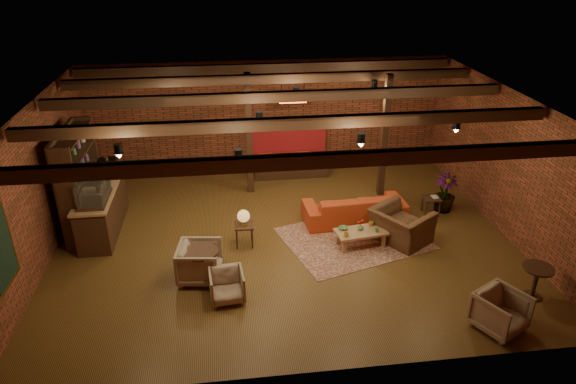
{
  "coord_description": "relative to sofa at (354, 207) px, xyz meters",
  "views": [
    {
      "loc": [
        -1.18,
        -9.86,
        6.07
      ],
      "look_at": [
        0.1,
        0.2,
        1.09
      ],
      "focal_mm": 32.0,
      "sensor_mm": 36.0,
      "label": 1
    }
  ],
  "objects": [
    {
      "name": "ceiling_spotlights",
      "position": [
        -1.76,
        -0.67,
        2.51
      ],
      "size": [
        6.4,
        4.4,
        0.28
      ],
      "primitive_type": null,
      "color": "black",
      "rests_on": "ceiling"
    },
    {
      "name": "wall_left",
      "position": [
        -6.76,
        -0.67,
        1.25
      ],
      "size": [
        0.02,
        8.0,
        3.2
      ],
      "primitive_type": "cube",
      "color": "brown",
      "rests_on": "ground"
    },
    {
      "name": "rug",
      "position": [
        -0.2,
        -0.82,
        -0.35
      ],
      "size": [
        3.54,
        3.07,
        0.01
      ],
      "primitive_type": "cube",
      "rotation": [
        0.0,
        0.0,
        0.29
      ],
      "color": "maroon",
      "rests_on": "floor"
    },
    {
      "name": "round_table_right",
      "position": [
        2.64,
        -3.32,
        0.09
      ],
      "size": [
        0.57,
        0.57,
        0.66
      ],
      "color": "black",
      "rests_on": "floor"
    },
    {
      "name": "post_right",
      "position": [
        1.04,
        1.33,
        1.25
      ],
      "size": [
        0.16,
        0.16,
        3.2
      ],
      "primitive_type": "cube",
      "color": "black",
      "rests_on": "ground"
    },
    {
      "name": "service_sign",
      "position": [
        -1.16,
        2.43,
        2.0
      ],
      "size": [
        0.86,
        0.06,
        0.3
      ],
      "primitive_type": "cube",
      "color": "#F34018",
      "rests_on": "ceiling"
    },
    {
      "name": "plant_tall",
      "position": [
        2.33,
        0.21,
        1.1
      ],
      "size": [
        1.64,
        1.64,
        2.89
      ],
      "primitive_type": "imported",
      "rotation": [
        0.0,
        0.0,
        -0.01
      ],
      "color": "#4C7F4C",
      "rests_on": "floor"
    },
    {
      "name": "side_table_book",
      "position": [
        1.95,
        0.08,
        0.07
      ],
      "size": [
        0.43,
        0.43,
        0.47
      ],
      "rotation": [
        0.0,
        0.0,
        -0.06
      ],
      "color": "black",
      "rests_on": "floor"
    },
    {
      "name": "ceiling_pipe",
      "position": [
        -1.76,
        0.93,
        2.5
      ],
      "size": [
        9.6,
        0.12,
        0.12
      ],
      "primitive_type": "cylinder",
      "rotation": [
        0.0,
        1.57,
        0.0
      ],
      "color": "black",
      "rests_on": "ceiling"
    },
    {
      "name": "floor",
      "position": [
        -1.76,
        -0.67,
        -0.35
      ],
      "size": [
        10.0,
        10.0,
        0.0
      ],
      "primitive_type": "plane",
      "color": "#3A260E",
      "rests_on": "ground"
    },
    {
      "name": "plant_counter",
      "position": [
        -5.76,
        0.53,
        0.87
      ],
      "size": [
        0.35,
        0.39,
        0.3
      ],
      "primitive_type": "imported",
      "color": "#337F33",
      "rests_on": "service_counter"
    },
    {
      "name": "round_table_left",
      "position": [
        -3.55,
        -2.03,
        0.12
      ],
      "size": [
        0.67,
        0.67,
        0.7
      ],
      "color": "black",
      "rests_on": "floor"
    },
    {
      "name": "armchair_a",
      "position": [
        -3.59,
        -1.93,
        0.07
      ],
      "size": [
        0.86,
        0.91,
        0.84
      ],
      "primitive_type": "imported",
      "rotation": [
        0.0,
        0.0,
        1.44
      ],
      "color": "#B7A88E",
      "rests_on": "floor"
    },
    {
      "name": "coffee_table",
      "position": [
        -0.14,
        -1.14,
        -0.01
      ],
      "size": [
        1.17,
        0.69,
        0.63
      ],
      "rotation": [
        0.0,
        0.0,
        0.14
      ],
      "color": "#9C7C49",
      "rests_on": "floor"
    },
    {
      "name": "ceiling_beams",
      "position": [
        -1.76,
        -0.67,
        2.73
      ],
      "size": [
        9.8,
        6.4,
        0.22
      ],
      "primitive_type": null,
      "color": "black",
      "rests_on": "ceiling"
    },
    {
      "name": "side_table_lamp",
      "position": [
        -2.66,
        -0.77,
        0.3
      ],
      "size": [
        0.42,
        0.42,
        0.86
      ],
      "rotation": [
        0.0,
        0.0,
        -0.02
      ],
      "color": "black",
      "rests_on": "floor"
    },
    {
      "name": "wall_back",
      "position": [
        -1.76,
        3.33,
        1.25
      ],
      "size": [
        10.0,
        0.02,
        3.2
      ],
      "primitive_type": "cube",
      "color": "brown",
      "rests_on": "ground"
    },
    {
      "name": "armchair_far",
      "position": [
        1.56,
        -4.07,
        0.04
      ],
      "size": [
        1.01,
        0.99,
        0.79
      ],
      "primitive_type": "imported",
      "rotation": [
        0.0,
        0.0,
        0.5
      ],
      "color": "#B7A88E",
      "rests_on": "floor"
    },
    {
      "name": "sofa",
      "position": [
        0.0,
        0.0,
        0.0
      ],
      "size": [
        2.46,
        1.09,
        0.7
      ],
      "primitive_type": "imported",
      "rotation": [
        0.0,
        0.0,
        3.21
      ],
      "color": "#B73A19",
      "rests_on": "floor"
    },
    {
      "name": "shelving_hutch",
      "position": [
        -6.26,
        0.43,
        0.85
      ],
      "size": [
        0.52,
        2.0,
        2.4
      ],
      "primitive_type": null,
      "color": "black",
      "rests_on": "ground"
    },
    {
      "name": "wall_right",
      "position": [
        3.24,
        -0.67,
        1.25
      ],
      "size": [
        0.02,
        8.0,
        3.2
      ],
      "primitive_type": "cube",
      "color": "brown",
      "rests_on": "ground"
    },
    {
      "name": "post_left",
      "position": [
        -2.36,
        1.93,
        1.25
      ],
      "size": [
        0.16,
        0.16,
        3.2
      ],
      "primitive_type": "cube",
      "color": "black",
      "rests_on": "ground"
    },
    {
      "name": "ceiling",
      "position": [
        -1.76,
        -0.67,
        2.85
      ],
      "size": [
        10.0,
        8.0,
        0.02
      ],
      "primitive_type": "cube",
      "color": "black",
      "rests_on": "wall_back"
    },
    {
      "name": "wall_front",
      "position": [
        -1.76,
        -4.67,
        1.25
      ],
      "size": [
        10.0,
        0.02,
        3.2
      ],
      "primitive_type": "cube",
      "color": "brown",
      "rests_on": "ground"
    },
    {
      "name": "armchair_right",
      "position": [
        0.8,
        -1.04,
        0.17
      ],
      "size": [
        1.3,
        1.41,
        1.03
      ],
      "primitive_type": "imported",
      "rotation": [
        0.0,
        0.0,
        2.16
      ],
      "color": "brown",
      "rests_on": "floor"
    },
    {
      "name": "armchair_b",
      "position": [
        -3.08,
        -2.64,
        -0.03
      ],
      "size": [
        0.68,
        0.64,
        0.65
      ],
      "primitive_type": "imported",
      "rotation": [
        0.0,
        0.0,
        0.08
      ],
      "color": "#B7A88E",
      "rests_on": "floor"
    },
    {
      "name": "service_counter",
      "position": [
        -5.86,
        0.33,
        0.45
      ],
      "size": [
        0.8,
        2.5,
        1.6
      ],
      "primitive_type": null,
      "color": "black",
      "rests_on": "ground"
    },
    {
      "name": "banquette",
      "position": [
        -1.16,
        2.88,
        0.15
      ],
      "size": [
        2.1,
        0.7,
        1.0
      ],
      "primitive_type": null,
      "color": "#A51B21",
      "rests_on": "ground"
    }
  ]
}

